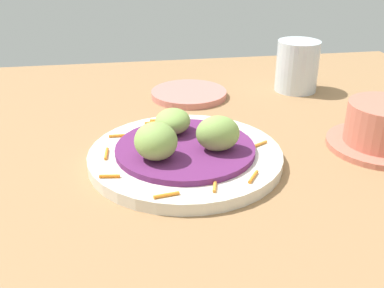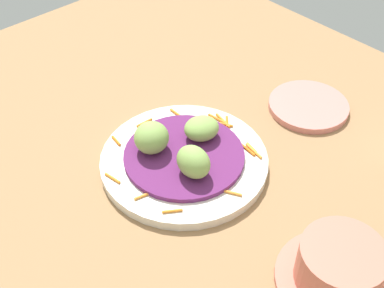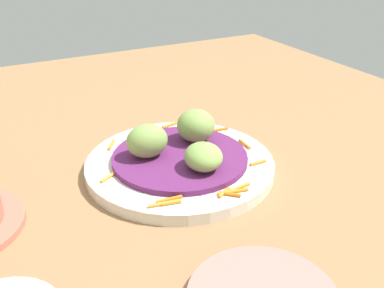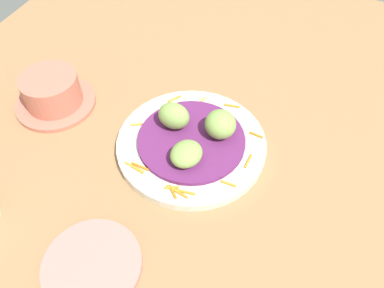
# 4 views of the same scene
# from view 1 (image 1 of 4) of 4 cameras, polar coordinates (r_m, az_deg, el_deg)

# --- Properties ---
(table_surface) EXTENTS (1.10, 1.10, 0.02)m
(table_surface) POSITION_cam_1_polar(r_m,az_deg,el_deg) (0.55, 0.07, -5.98)
(table_surface) COLOR #936D47
(table_surface) RESTS_ON ground
(main_plate) EXTENTS (0.25, 0.25, 0.02)m
(main_plate) POSITION_cam_1_polar(r_m,az_deg,el_deg) (0.59, -1.20, -1.59)
(main_plate) COLOR silver
(main_plate) RESTS_ON table_surface
(cabbage_bed) EXTENTS (0.18, 0.18, 0.01)m
(cabbage_bed) POSITION_cam_1_polar(r_m,az_deg,el_deg) (0.58, -1.21, -0.59)
(cabbage_bed) COLOR #60235B
(cabbage_bed) RESTS_ON main_plate
(carrot_garnish) EXTENTS (0.22, 0.22, 0.00)m
(carrot_garnish) POSITION_cam_1_polar(r_m,az_deg,el_deg) (0.61, -1.37, 0.54)
(carrot_garnish) COLOR orange
(carrot_garnish) RESTS_ON main_plate
(guac_scoop_left) EXTENTS (0.06, 0.05, 0.04)m
(guac_scoop_left) POSITION_cam_1_polar(r_m,az_deg,el_deg) (0.57, 3.24, 1.34)
(guac_scoop_left) COLOR #84A851
(guac_scoop_left) RESTS_ON cabbage_bed
(guac_scoop_center) EXTENTS (0.06, 0.07, 0.03)m
(guac_scoop_center) POSITION_cam_1_polar(r_m,az_deg,el_deg) (0.62, -2.41, 2.87)
(guac_scoop_center) COLOR #84A851
(guac_scoop_center) RESTS_ON cabbage_bed
(guac_scoop_right) EXTENTS (0.07, 0.07, 0.05)m
(guac_scoop_right) POSITION_cam_1_polar(r_m,az_deg,el_deg) (0.54, -4.53, 0.36)
(guac_scoop_right) COLOR #84A851
(guac_scoop_right) RESTS_ON cabbage_bed
(side_plate_small) EXTENTS (0.13, 0.13, 0.01)m
(side_plate_small) POSITION_cam_1_polar(r_m,az_deg,el_deg) (0.82, -0.39, 6.29)
(side_plate_small) COLOR tan
(side_plate_small) RESTS_ON table_surface
(terracotta_bowl) EXTENTS (0.15, 0.15, 0.06)m
(terracotta_bowl) POSITION_cam_1_polar(r_m,az_deg,el_deg) (0.67, 22.75, 1.84)
(terracotta_bowl) COLOR #C66B56
(terracotta_bowl) RESTS_ON table_surface
(water_glass) EXTENTS (0.08, 0.08, 0.09)m
(water_glass) POSITION_cam_1_polar(r_m,az_deg,el_deg) (0.86, 12.99, 9.46)
(water_glass) COLOR silver
(water_glass) RESTS_ON table_surface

